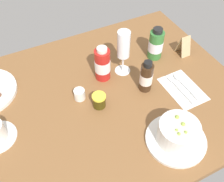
% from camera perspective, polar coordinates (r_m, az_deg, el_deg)
% --- Properties ---
extents(ground_plane, '(1.10, 0.84, 0.03)m').
position_cam_1_polar(ground_plane, '(1.01, -2.52, -2.23)').
color(ground_plane, brown).
extents(porridge_bowl, '(0.20, 0.20, 0.09)m').
position_cam_1_polar(porridge_bowl, '(0.88, 14.17, -9.07)').
color(porridge_bowl, silver).
rests_on(porridge_bowl, ground_plane).
extents(cutlery_setting, '(0.13, 0.19, 0.01)m').
position_cam_1_polar(cutlery_setting, '(1.07, 15.12, 0.67)').
color(cutlery_setting, silver).
rests_on(cutlery_setting, ground_plane).
extents(creamer_jug, '(0.05, 0.04, 0.05)m').
position_cam_1_polar(creamer_jug, '(0.99, -7.16, -0.72)').
color(creamer_jug, silver).
rests_on(creamer_jug, ground_plane).
extents(wine_glass, '(0.07, 0.07, 0.20)m').
position_cam_1_polar(wine_glass, '(1.02, 2.53, 9.65)').
color(wine_glass, white).
rests_on(wine_glass, ground_plane).
extents(jam_jar, '(0.05, 0.05, 0.06)m').
position_cam_1_polar(jam_jar, '(0.96, -2.84, -2.11)').
color(jam_jar, '#3A310B').
rests_on(jam_jar, ground_plane).
extents(sauce_bottle_green, '(0.06, 0.06, 0.15)m').
position_cam_1_polar(sauce_bottle_green, '(1.14, 9.54, 10.00)').
color(sauce_bottle_green, '#337233').
rests_on(sauce_bottle_green, ground_plane).
extents(sauce_bottle_brown, '(0.05, 0.05, 0.14)m').
position_cam_1_polar(sauce_bottle_brown, '(1.00, 7.49, 3.02)').
color(sauce_bottle_brown, '#382314').
rests_on(sauce_bottle_brown, ground_plane).
extents(sauce_bottle_red, '(0.06, 0.06, 0.15)m').
position_cam_1_polar(sauce_bottle_red, '(1.03, -2.10, 5.86)').
color(sauce_bottle_red, '#B21E19').
rests_on(sauce_bottle_red, ground_plane).
extents(menu_card, '(0.05, 0.06, 0.09)m').
position_cam_1_polar(menu_card, '(1.20, 15.46, 9.60)').
color(menu_card, tan).
rests_on(menu_card, ground_plane).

